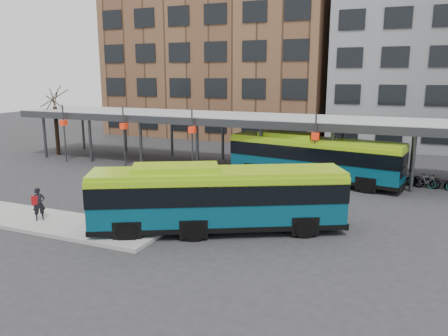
% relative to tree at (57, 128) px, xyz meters
% --- Properties ---
extents(ground, '(120.00, 120.00, 0.00)m').
position_rel_tree_xyz_m(ground, '(18.00, -12.00, -2.43)').
color(ground, '#28282B').
rests_on(ground, ground).
extents(boarding_island, '(14.00, 3.00, 0.18)m').
position_rel_tree_xyz_m(boarding_island, '(12.50, -15.00, -2.34)').
color(boarding_island, gray).
rests_on(boarding_island, ground).
extents(canopy, '(40.00, 6.53, 4.80)m').
position_rel_tree_xyz_m(canopy, '(17.94, 0.87, 1.47)').
color(canopy, '#999B9E').
rests_on(canopy, ground).
extents(tree, '(1.64, 1.64, 5.60)m').
position_rel_tree_xyz_m(tree, '(0.00, 0.00, 0.00)').
color(tree, black).
rests_on(tree, ground).
extents(building_brick, '(26.00, 14.00, 22.00)m').
position_rel_tree_xyz_m(building_brick, '(8.00, 20.00, 8.57)').
color(building_brick, brown).
rests_on(building_brick, ground).
extents(bus_front, '(11.54, 7.59, 3.23)m').
position_rel_tree_xyz_m(bus_front, '(21.53, -12.73, -0.75)').
color(bus_front, '#074054').
rests_on(bus_front, ground).
extents(bus_rear, '(12.11, 4.45, 3.27)m').
position_rel_tree_xyz_m(bus_rear, '(23.65, -1.09, -0.73)').
color(bus_rear, '#074054').
rests_on(bus_rear, ground).
extents(pedestrian, '(0.68, 0.71, 1.64)m').
position_rel_tree_xyz_m(pedestrian, '(12.94, -15.11, -1.42)').
color(pedestrian, black).
rests_on(pedestrian, boarding_island).
extents(bike_rack, '(6.02, 1.23, 1.08)m').
position_rel_tree_xyz_m(bike_rack, '(31.22, -0.22, -1.96)').
color(bike_rack, slate).
rests_on(bike_rack, ground).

